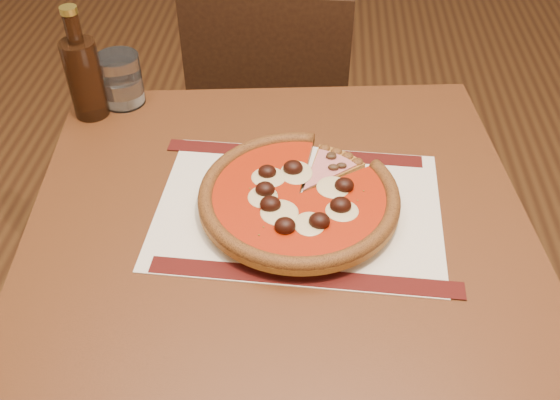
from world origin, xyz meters
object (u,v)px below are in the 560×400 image
object	(u,v)px
plate	(299,204)
water_glass	(121,80)
pizza	(299,195)
bottle	(84,75)
table	(279,265)
chair_far	(272,107)

from	to	relation	value
plate	water_glass	world-z (taller)	water_glass
pizza	water_glass	world-z (taller)	water_glass
bottle	table	bearing A→B (deg)	-35.97
chair_far	water_glass	distance (m)	0.57
water_glass	bottle	xyz separation A→B (m)	(-0.05, -0.05, 0.04)
chair_far	bottle	size ratio (longest dim) A/B	3.88
pizza	water_glass	size ratio (longest dim) A/B	3.17
chair_far	bottle	distance (m)	0.65
pizza	water_glass	xyz separation A→B (m)	(-0.36, 0.29, 0.02)
table	pizza	xyz separation A→B (m)	(0.03, 0.03, 0.13)
plate	bottle	bearing A→B (deg)	149.20
pizza	bottle	world-z (taller)	bottle
plate	pizza	distance (m)	0.02
water_glass	bottle	world-z (taller)	bottle
pizza	water_glass	distance (m)	0.47
table	chair_far	size ratio (longest dim) A/B	1.04
plate	pizza	size ratio (longest dim) A/B	0.90
table	chair_far	bearing A→B (deg)	95.84
chair_far	pizza	size ratio (longest dim) A/B	2.65
chair_far	plate	size ratio (longest dim) A/B	2.94
plate	water_glass	xyz separation A→B (m)	(-0.36, 0.29, 0.04)
table	pizza	size ratio (longest dim) A/B	2.75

